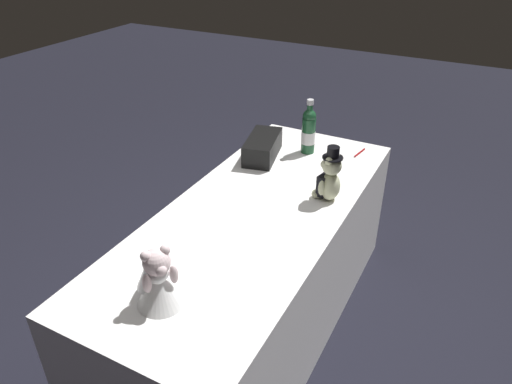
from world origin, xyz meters
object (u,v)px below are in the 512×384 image
at_px(teddy_bear_bride, 157,277).
at_px(signing_pen, 359,153).
at_px(teddy_bear_groom, 329,178).
at_px(gift_case_black, 263,147).
at_px(champagne_bottle, 309,130).

xyz_separation_m(teddy_bear_bride, signing_pen, (1.50, -0.28, -0.10)).
bearing_deg(teddy_bear_groom, gift_case_black, 62.02).
bearing_deg(signing_pen, teddy_bear_bride, 169.34).
distance_m(teddy_bear_groom, signing_pen, 0.57).
xyz_separation_m(champagne_bottle, signing_pen, (0.11, -0.28, -0.13)).
distance_m(champagne_bottle, signing_pen, 0.33).
bearing_deg(champagne_bottle, teddy_bear_bride, 179.76).
bearing_deg(signing_pen, champagne_bottle, 112.50).
bearing_deg(teddy_bear_bride, champagne_bottle, -0.24).
relative_size(teddy_bear_groom, signing_pen, 2.08).
bearing_deg(teddy_bear_bride, teddy_bear_groom, -17.22).
bearing_deg(gift_case_black, champagne_bottle, -48.85).
xyz_separation_m(teddy_bear_groom, champagne_bottle, (0.44, 0.29, 0.02)).
bearing_deg(champagne_bottle, gift_case_black, 131.15).
xyz_separation_m(champagne_bottle, gift_case_black, (-0.18, 0.20, -0.07)).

